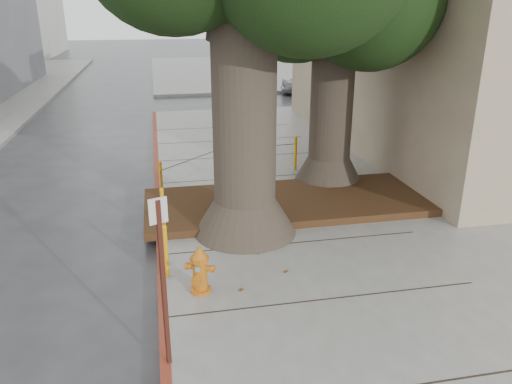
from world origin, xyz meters
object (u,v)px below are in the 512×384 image
at_px(fire_hydrant, 200,270).
at_px(signpost, 163,275).
at_px(car_silver, 312,84).
at_px(car_red, 337,83).

bearing_deg(fire_hydrant, signpost, -85.35).
relative_size(fire_hydrant, car_silver, 0.25).
xyz_separation_m(signpost, car_silver, (8.25, 20.41, -0.87)).
height_order(car_silver, car_red, car_silver).
relative_size(signpost, car_silver, 0.69).
bearing_deg(fire_hydrant, car_red, 87.87).
distance_m(fire_hydrant, car_red, 21.15).
xyz_separation_m(fire_hydrant, signpost, (-0.55, -1.61, 0.88)).
distance_m(fire_hydrant, car_silver, 20.32).
relative_size(fire_hydrant, signpost, 0.35).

